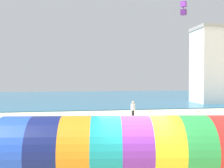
{
  "coord_description": "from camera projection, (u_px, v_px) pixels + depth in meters",
  "views": [
    {
      "loc": [
        -2.19,
        -8.52,
        3.85
      ],
      "look_at": [
        -0.46,
        2.58,
        3.57
      ],
      "focal_mm": 40.0,
      "sensor_mm": 36.0,
      "label": 1
    }
  ],
  "objects": [
    {
      "name": "kite_purple_box",
      "position": [
        184.0,
        8.0,
        17.47
      ],
      "size": [
        0.49,
        0.49,
        1.0
      ],
      "color": "purple"
    },
    {
      "name": "bystander_near_water",
      "position": [
        133.0,
        110.0,
        22.87
      ],
      "size": [
        0.42,
        0.39,
        1.73
      ],
      "color": "black",
      "rests_on": "ground"
    },
    {
      "name": "sea",
      "position": [
        85.0,
        97.0,
        48.58
      ],
      "size": [
        120.0,
        40.0,
        0.1
      ],
      "primitive_type": "cube",
      "color": "#236084",
      "rests_on": "ground"
    },
    {
      "name": "giant_inflatable_tube",
      "position": [
        121.0,
        148.0,
        9.32
      ],
      "size": [
        8.97,
        3.46,
        2.42
      ],
      "color": "blue",
      "rests_on": "ground"
    }
  ]
}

